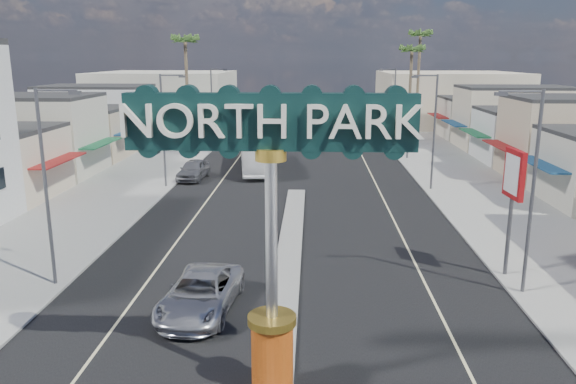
# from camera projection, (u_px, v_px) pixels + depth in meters

# --- Properties ---
(ground) EXTENTS (160.00, 160.00, 0.00)m
(ground) POSITION_uv_depth(u_px,v_px,m) (297.00, 189.00, 44.87)
(ground) COLOR gray
(ground) RESTS_ON ground
(road) EXTENTS (20.00, 120.00, 0.01)m
(road) POSITION_uv_depth(u_px,v_px,m) (297.00, 189.00, 44.87)
(road) COLOR black
(road) RESTS_ON ground
(median_island) EXTENTS (1.30, 30.00, 0.16)m
(median_island) POSITION_uv_depth(u_px,v_px,m) (289.00, 257.00, 29.31)
(median_island) COLOR gray
(median_island) RESTS_ON ground
(sidewalk_left) EXTENTS (8.00, 120.00, 0.12)m
(sidewalk_left) POSITION_uv_depth(u_px,v_px,m) (125.00, 186.00, 45.44)
(sidewalk_left) COLOR gray
(sidewalk_left) RESTS_ON ground
(sidewalk_right) EXTENTS (8.00, 120.00, 0.12)m
(sidewalk_right) POSITION_uv_depth(u_px,v_px,m) (474.00, 190.00, 44.27)
(sidewalk_right) COLOR gray
(sidewalk_right) RESTS_ON ground
(storefront_row_left) EXTENTS (12.00, 42.00, 6.00)m
(storefront_row_left) POSITION_uv_depth(u_px,v_px,m) (68.00, 129.00, 57.80)
(storefront_row_left) COLOR beige
(storefront_row_left) RESTS_ON ground
(storefront_row_right) EXTENTS (12.00, 42.00, 6.00)m
(storefront_row_right) POSITION_uv_depth(u_px,v_px,m) (542.00, 132.00, 55.78)
(storefront_row_right) COLOR #B7B29E
(storefront_row_right) RESTS_ON ground
(backdrop_far_left) EXTENTS (20.00, 20.00, 8.00)m
(backdrop_far_left) POSITION_uv_depth(u_px,v_px,m) (166.00, 98.00, 88.56)
(backdrop_far_left) COLOR #B7B29E
(backdrop_far_left) RESTS_ON ground
(backdrop_far_right) EXTENTS (20.00, 20.00, 8.00)m
(backdrop_far_right) POSITION_uv_depth(u_px,v_px,m) (447.00, 99.00, 86.71)
(backdrop_far_right) COLOR beige
(backdrop_far_right) RESTS_ON ground
(gateway_sign) EXTENTS (8.20, 1.50, 9.15)m
(gateway_sign) POSITION_uv_depth(u_px,v_px,m) (271.00, 211.00, 16.26)
(gateway_sign) COLOR #D54C10
(gateway_sign) RESTS_ON median_island
(traffic_signal_left) EXTENTS (5.09, 0.45, 6.00)m
(traffic_signal_left) POSITION_uv_depth(u_px,v_px,m) (212.00, 117.00, 57.84)
(traffic_signal_left) COLOR #47474C
(traffic_signal_left) RESTS_ON ground
(traffic_signal_right) EXTENTS (5.09, 0.45, 6.00)m
(traffic_signal_right) POSITION_uv_depth(u_px,v_px,m) (391.00, 117.00, 57.07)
(traffic_signal_right) COLOR #47474C
(traffic_signal_right) RESTS_ON ground
(streetlight_l_near) EXTENTS (2.03, 0.22, 9.00)m
(streetlight_l_near) POSITION_uv_depth(u_px,v_px,m) (48.00, 178.00, 24.70)
(streetlight_l_near) COLOR #47474C
(streetlight_l_near) RESTS_ON ground
(streetlight_l_mid) EXTENTS (2.03, 0.22, 9.00)m
(streetlight_l_mid) POSITION_uv_depth(u_px,v_px,m) (165.00, 125.00, 44.12)
(streetlight_l_mid) COLOR #47474C
(streetlight_l_mid) RESTS_ON ground
(streetlight_l_far) EXTENTS (2.03, 0.22, 9.00)m
(streetlight_l_far) POSITION_uv_depth(u_px,v_px,m) (213.00, 103.00, 65.48)
(streetlight_l_far) COLOR #47474C
(streetlight_l_far) RESTS_ON ground
(streetlight_r_near) EXTENTS (2.03, 0.22, 9.00)m
(streetlight_r_near) POSITION_uv_depth(u_px,v_px,m) (530.00, 183.00, 23.82)
(streetlight_r_near) COLOR #47474C
(streetlight_r_near) RESTS_ON ground
(streetlight_r_mid) EXTENTS (2.03, 0.22, 9.00)m
(streetlight_r_mid) POSITION_uv_depth(u_px,v_px,m) (432.00, 126.00, 43.24)
(streetlight_r_mid) COLOR #47474C
(streetlight_r_mid) RESTS_ON ground
(streetlight_r_far) EXTENTS (2.03, 0.22, 9.00)m
(streetlight_r_far) POSITION_uv_depth(u_px,v_px,m) (393.00, 103.00, 64.61)
(streetlight_r_far) COLOR #47474C
(streetlight_r_far) RESTS_ON ground
(palm_left_far) EXTENTS (2.60, 2.60, 13.10)m
(palm_left_far) POSITION_uv_depth(u_px,v_px,m) (185.00, 46.00, 62.14)
(palm_left_far) COLOR brown
(palm_left_far) RESTS_ON ground
(palm_right_mid) EXTENTS (2.60, 2.60, 12.10)m
(palm_right_mid) POSITION_uv_depth(u_px,v_px,m) (412.00, 54.00, 67.08)
(palm_right_mid) COLOR brown
(palm_right_mid) RESTS_ON ground
(palm_right_far) EXTENTS (2.60, 2.60, 14.10)m
(palm_right_far) POSITION_uv_depth(u_px,v_px,m) (420.00, 40.00, 72.41)
(palm_right_far) COLOR brown
(palm_right_far) RESTS_ON ground
(suv_left) EXTENTS (3.16, 6.02, 1.62)m
(suv_left) POSITION_uv_depth(u_px,v_px,m) (201.00, 293.00, 23.08)
(suv_left) COLOR #BBBCC1
(suv_left) RESTS_ON ground
(car_parked_left) EXTENTS (2.41, 5.12, 1.69)m
(car_parked_left) POSITION_uv_depth(u_px,v_px,m) (194.00, 170.00, 48.18)
(car_parked_left) COLOR slate
(car_parked_left) RESTS_ON ground
(city_bus) EXTENTS (4.42, 12.34, 3.36)m
(city_bus) POSITION_uv_depth(u_px,v_px,m) (257.00, 152.00, 52.31)
(city_bus) COLOR white
(city_bus) RESTS_ON ground
(bank_pylon_sign) EXTENTS (0.37, 1.90, 6.03)m
(bank_pylon_sign) POSITION_uv_depth(u_px,v_px,m) (514.00, 181.00, 25.90)
(bank_pylon_sign) COLOR #47474C
(bank_pylon_sign) RESTS_ON sidewalk_right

